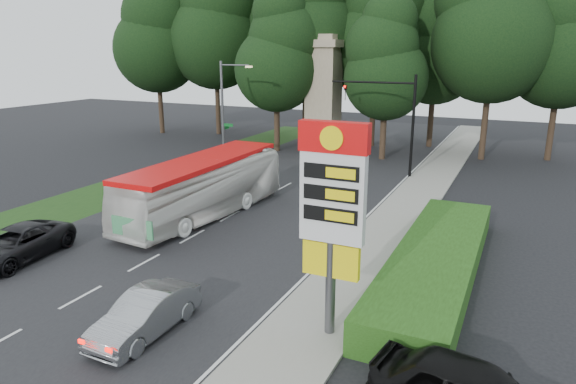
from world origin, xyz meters
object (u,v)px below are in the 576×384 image
at_px(gas_station_pylon, 332,202).
at_px(suv_charcoal, 16,244).
at_px(transit_bus, 203,188).
at_px(sedan_silver, 145,314).
at_px(streetlight_signs, 225,109).
at_px(monument, 324,94).
at_px(traffic_signal_mast, 395,111).

distance_m(gas_station_pylon, suv_charcoal, 14.91).
relative_size(transit_bus, sedan_silver, 2.76).
distance_m(streetlight_signs, transit_bus, 13.19).
bearing_deg(gas_station_pylon, suv_charcoal, -179.90).
relative_size(transit_bus, suv_charcoal, 2.22).
relative_size(monument, sedan_silver, 2.41).
distance_m(gas_station_pylon, monument, 30.17).
height_order(monument, suv_charcoal, monument).
relative_size(streetlight_signs, monument, 0.80).
height_order(gas_station_pylon, monument, monument).
distance_m(traffic_signal_mast, transit_bus, 15.53).
height_order(gas_station_pylon, suv_charcoal, gas_station_pylon).
distance_m(gas_station_pylon, streetlight_signs, 25.74).
relative_size(traffic_signal_mast, monument, 0.72).
bearing_deg(streetlight_signs, transit_bus, -63.70).
relative_size(monument, transit_bus, 0.87).
relative_size(traffic_signal_mast, streetlight_signs, 0.90).
bearing_deg(sedan_silver, transit_bus, 115.51).
xyz_separation_m(gas_station_pylon, traffic_signal_mast, (-3.52, 22.00, 0.22)).
xyz_separation_m(streetlight_signs, suv_charcoal, (1.75, -20.04, -3.72)).
distance_m(traffic_signal_mast, streetlight_signs, 12.83).
height_order(traffic_signal_mast, sedan_silver, traffic_signal_mast).
xyz_separation_m(monument, sedan_silver, (5.84, -30.42, -4.42)).
distance_m(traffic_signal_mast, sedan_silver, 24.81).
xyz_separation_m(streetlight_signs, transit_bus, (5.71, -11.55, -2.84)).
height_order(streetlight_signs, transit_bus, streetlight_signs).
relative_size(streetlight_signs, sedan_silver, 1.92).
relative_size(traffic_signal_mast, transit_bus, 0.63).
bearing_deg(suv_charcoal, sedan_silver, -21.10).
bearing_deg(suv_charcoal, gas_station_pylon, -6.24).
bearing_deg(suv_charcoal, monument, 77.08).
bearing_deg(monument, suv_charcoal, -96.59).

